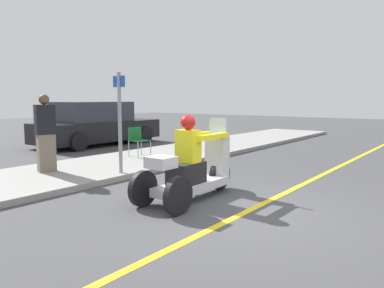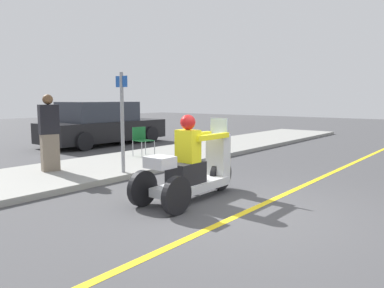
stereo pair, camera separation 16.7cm
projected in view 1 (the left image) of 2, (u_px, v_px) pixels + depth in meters
The scene contains 8 objects.
ground_plane at pixel (243, 214), 5.73m from camera, with size 60.00×60.00×0.00m, color #424244.
lane_stripe at pixel (249, 211), 5.87m from camera, with size 24.00×0.12×0.01m.
sidewalk_strip at pixel (66, 174), 8.49m from camera, with size 28.00×2.80×0.12m.
motorcycle_trike at pixel (192, 170), 6.50m from camera, with size 2.31×0.84×1.49m.
spectator_end_of_line at pixel (46, 135), 8.33m from camera, with size 0.46×0.35×1.73m.
folding_chair_set_back at pixel (137, 138), 10.65m from camera, with size 0.52×0.52×0.82m.
parked_car_lot_right at pixel (96, 125), 14.18m from camera, with size 4.87×2.09×1.63m.
street_sign at pixel (120, 119), 8.15m from camera, with size 0.08×0.36×2.20m.
Camera 1 is at (-4.89, -2.75, 1.75)m, focal length 35.00 mm.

